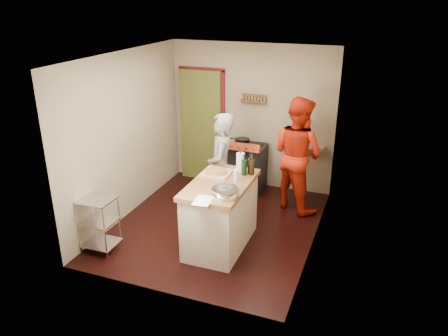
{
  "coord_description": "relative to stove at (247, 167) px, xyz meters",
  "views": [
    {
      "loc": [
        2.22,
        -5.57,
        3.41
      ],
      "look_at": [
        0.13,
        0.0,
        0.99
      ],
      "focal_mm": 35.0,
      "sensor_mm": 36.0,
      "label": 1
    }
  ],
  "objects": [
    {
      "name": "floor",
      "position": [
        -0.05,
        -1.42,
        -0.45
      ],
      "size": [
        3.5,
        3.5,
        0.0
      ],
      "primitive_type": "plane",
      "color": "black",
      "rests_on": "ground"
    },
    {
      "name": "back_wall",
      "position": [
        -0.69,
        0.36,
        0.68
      ],
      "size": [
        3.0,
        0.44,
        2.6
      ],
      "color": "tan",
      "rests_on": "ground"
    },
    {
      "name": "left_wall",
      "position": [
        -1.55,
        -1.42,
        0.85
      ],
      "size": [
        0.04,
        3.5,
        2.6
      ],
      "primitive_type": "cube",
      "color": "tan",
      "rests_on": "ground"
    },
    {
      "name": "right_wall",
      "position": [
        1.45,
        -1.42,
        0.85
      ],
      "size": [
        0.04,
        3.5,
        2.6
      ],
      "primitive_type": "cube",
      "color": "tan",
      "rests_on": "ground"
    },
    {
      "name": "ceiling",
      "position": [
        -0.05,
        -1.42,
        2.16
      ],
      "size": [
        3.0,
        3.5,
        0.02
      ],
      "primitive_type": "cube",
      "color": "white",
      "rests_on": "back_wall"
    },
    {
      "name": "stove",
      "position": [
        0.0,
        0.0,
        0.0
      ],
      "size": [
        0.6,
        0.63,
        1.0
      ],
      "color": "black",
      "rests_on": "ground"
    },
    {
      "name": "wire_shelving",
      "position": [
        -1.33,
        -2.62,
        -0.01
      ],
      "size": [
        0.48,
        0.4,
        0.8
      ],
      "color": "silver",
      "rests_on": "ground"
    },
    {
      "name": "island",
      "position": [
        0.22,
        -1.92,
        0.07
      ],
      "size": [
        0.77,
        1.42,
        1.29
      ],
      "color": "beige",
      "rests_on": "ground"
    },
    {
      "name": "person_stripe",
      "position": [
        -0.08,
        -1.13,
        0.41
      ],
      "size": [
        0.57,
        0.72,
        1.72
      ],
      "primitive_type": "imported",
      "rotation": [
        0.0,
        0.0,
        -1.28
      ],
      "color": "#B5B4BA",
      "rests_on": "ground"
    },
    {
      "name": "person_red",
      "position": [
        0.95,
        -0.34,
        0.5
      ],
      "size": [
        1.16,
        1.08,
        1.89
      ],
      "primitive_type": "imported",
      "rotation": [
        0.0,
        0.0,
        2.61
      ],
      "color": "red",
      "rests_on": "ground"
    }
  ]
}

